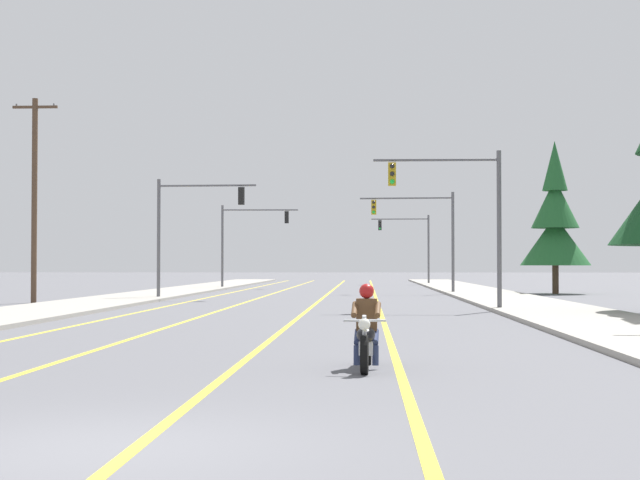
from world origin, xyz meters
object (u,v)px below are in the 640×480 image
(traffic_signal_far_right, at_px, (412,238))
(traffic_signal_near_left, at_px, (187,219))
(conifer_tree_right_verge_far, at_px, (555,224))
(traffic_signal_mid_right, at_px, (425,226))
(traffic_signal_mid_left, at_px, (245,233))
(utility_pole_left_near, at_px, (34,196))
(traffic_signal_near_right, at_px, (462,205))
(motorcycle_with_rider, at_px, (366,335))

(traffic_signal_far_right, bearing_deg, traffic_signal_near_left, -110.19)
(conifer_tree_right_verge_far, bearing_deg, traffic_signal_mid_right, -178.46)
(traffic_signal_mid_left, relative_size, conifer_tree_right_verge_far, 0.67)
(traffic_signal_near_left, relative_size, traffic_signal_mid_left, 1.00)
(traffic_signal_mid_right, relative_size, conifer_tree_right_verge_far, 0.67)
(utility_pole_left_near, bearing_deg, traffic_signal_far_right, 64.61)
(traffic_signal_near_left, relative_size, traffic_signal_far_right, 1.00)
(traffic_signal_near_left, bearing_deg, traffic_signal_near_right, -41.59)
(motorcycle_with_rider, relative_size, traffic_signal_mid_right, 0.35)
(traffic_signal_near_left, relative_size, conifer_tree_right_verge_far, 0.67)
(traffic_signal_mid_right, xyz_separation_m, traffic_signal_mid_left, (-12.61, 12.08, -0.00))
(motorcycle_with_rider, xyz_separation_m, traffic_signal_mid_right, (3.65, 41.41, 3.56))
(traffic_signal_near_left, xyz_separation_m, conifer_tree_right_verge_far, (20.72, 9.78, 0.16))
(traffic_signal_mid_left, relative_size, traffic_signal_far_right, 1.00)
(utility_pole_left_near, bearing_deg, traffic_signal_near_left, 38.52)
(motorcycle_with_rider, xyz_separation_m, traffic_signal_mid_left, (-8.96, 53.50, 3.56))
(traffic_signal_near_right, xyz_separation_m, traffic_signal_mid_right, (-0.10, 21.05, 0.05))
(traffic_signal_near_left, distance_m, utility_pole_left_near, 8.01)
(motorcycle_with_rider, distance_m, conifer_tree_right_verge_far, 43.35)
(traffic_signal_mid_right, distance_m, traffic_signal_far_right, 26.70)
(traffic_signal_near_right, height_order, utility_pole_left_near, utility_pole_left_near)
(utility_pole_left_near, bearing_deg, motorcycle_with_rider, -60.19)
(traffic_signal_mid_left, distance_m, conifer_tree_right_verge_far, 23.69)
(traffic_signal_mid_left, relative_size, utility_pole_left_near, 0.65)
(traffic_signal_mid_right, xyz_separation_m, traffic_signal_far_right, (0.51, 26.69, -0.03))
(utility_pole_left_near, height_order, conifer_tree_right_verge_far, utility_pole_left_near)
(motorcycle_with_rider, height_order, traffic_signal_near_right, traffic_signal_near_right)
(traffic_signal_near_right, relative_size, traffic_signal_far_right, 1.00)
(traffic_signal_far_right, xyz_separation_m, utility_pole_left_near, (-19.57, -41.22, 0.86))
(traffic_signal_near_right, height_order, traffic_signal_near_left, same)
(motorcycle_with_rider, distance_m, traffic_signal_mid_right, 41.73)
(traffic_signal_near_left, bearing_deg, utility_pole_left_near, -141.48)
(traffic_signal_mid_right, bearing_deg, traffic_signal_near_left, -143.28)
(traffic_signal_mid_left, distance_m, traffic_signal_far_right, 19.64)
(traffic_signal_mid_left, xyz_separation_m, conifer_tree_right_verge_far, (20.50, -11.87, 0.12))
(traffic_signal_near_right, bearing_deg, utility_pole_left_near, 161.21)
(traffic_signal_near_right, distance_m, traffic_signal_mid_left, 35.48)
(traffic_signal_mid_right, distance_m, conifer_tree_right_verge_far, 7.89)
(traffic_signal_near_left, distance_m, conifer_tree_right_verge_far, 22.91)
(utility_pole_left_near, relative_size, conifer_tree_right_verge_far, 1.02)
(traffic_signal_near_right, height_order, traffic_signal_mid_left, same)
(traffic_signal_near_left, height_order, utility_pole_left_near, utility_pole_left_near)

